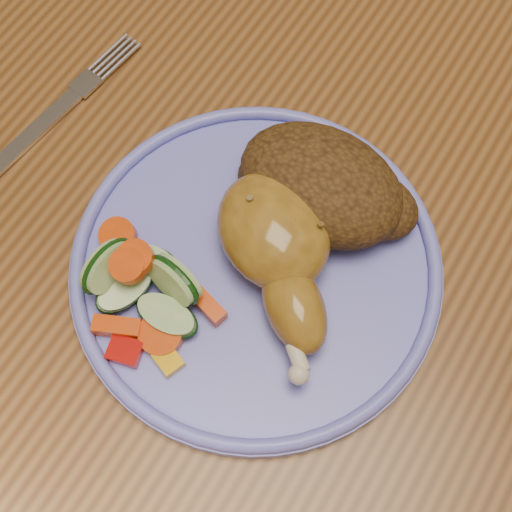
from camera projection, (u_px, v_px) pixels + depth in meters
name	position (u px, v px, depth m)	size (l,w,h in m)	color
ground	(317.00, 429.00, 1.21)	(4.00, 4.00, 0.00)	#51311B
dining_table	(379.00, 293.00, 0.60)	(0.90, 1.40, 0.75)	brown
plate	(256.00, 268.00, 0.51)	(0.26, 0.26, 0.01)	#6C6EDD
plate_rim	(256.00, 262.00, 0.50)	(0.26, 0.26, 0.01)	#6C6EDD
chicken_leg	(278.00, 248.00, 0.48)	(0.14, 0.14, 0.05)	#9D6F21
rice_pilaf	(324.00, 187.00, 0.50)	(0.13, 0.09, 0.05)	#4D3113
vegetable_pile	(143.00, 285.00, 0.48)	(0.11, 0.10, 0.05)	#A50A05
fork	(47.00, 120.00, 0.56)	(0.03, 0.17, 0.00)	silver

